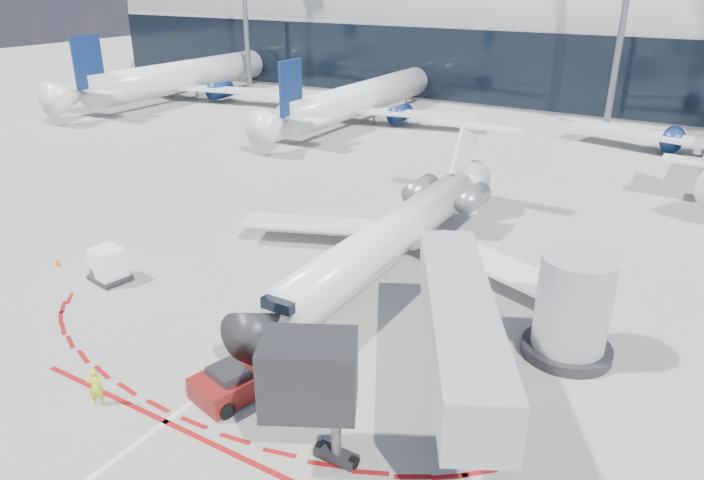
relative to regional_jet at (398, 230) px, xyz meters
The scene contains 14 objects.
ground 6.25m from the regional_jet, 101.03° to the right, with size 260.00×260.00×0.00m, color gray.
apron_centerline 4.48m from the regional_jet, 106.65° to the right, with size 0.25×40.00×0.01m, color silver.
apron_stop_bar 17.42m from the regional_jet, 93.72° to the right, with size 14.00×0.25×0.01m, color maroon.
terminal_building 59.58m from the regional_jet, 91.08° to the left, with size 150.00×24.15×24.00m.
jet_bridge 12.35m from the regional_jet, 45.28° to the right, with size 10.03×15.20×4.90m.
light_mast_west 63.39m from the regional_jet, 137.50° to the left, with size 0.70×0.70×25.00m, color slate.
light_mast_centre 43.67m from the regional_jet, 84.75° to the left, with size 0.70×0.70×25.00m, color slate.
regional_jet is the anchor object (origin of this frame).
pushback_tug 14.58m from the regional_jet, 89.79° to the right, with size 2.92×5.39×1.37m.
ramp_worker 18.39m from the regional_jet, 103.44° to the right, with size 0.61×0.40×1.66m, color #CAE317.
uld_container 16.44m from the regional_jet, 141.57° to the right, with size 2.31×2.06×1.93m.
safety_cone_left 20.15m from the regional_jet, 148.33° to the right, with size 0.35×0.35×0.49m, color #DE5804.
bg_airliner_0 59.83m from the regional_jet, 145.97° to the left, with size 36.39×38.53×11.77m, color silver, non-canonical shape.
bg_airliner_1 39.64m from the regional_jet, 123.18° to the left, with size 32.34×34.24×10.46m, color silver, non-canonical shape.
Camera 1 is at (16.20, -24.45, 15.93)m, focal length 32.00 mm.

